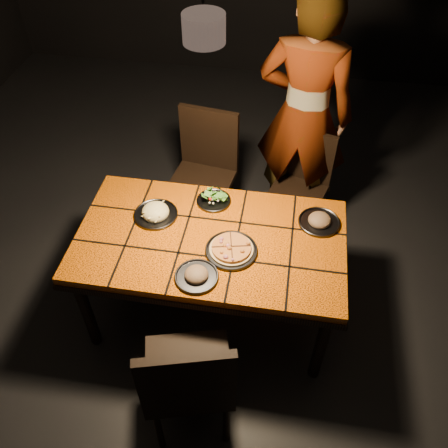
% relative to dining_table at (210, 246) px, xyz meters
% --- Properties ---
extents(room_shell, '(6.04, 7.04, 3.08)m').
position_rel_dining_table_xyz_m(room_shell, '(0.00, 0.00, 0.83)').
color(room_shell, black).
rests_on(room_shell, ground).
extents(dining_table, '(1.62, 0.92, 0.75)m').
position_rel_dining_table_xyz_m(dining_table, '(0.00, 0.00, 0.00)').
color(dining_table, '#DA5F06').
rests_on(dining_table, ground).
extents(chair_near, '(0.56, 0.56, 1.00)m').
position_rel_dining_table_xyz_m(chair_near, '(0.04, -0.82, -0.10)').
color(chair_near, black).
rests_on(chair_near, ground).
extents(chair_far_left, '(0.51, 0.51, 1.00)m').
position_rel_dining_table_xyz_m(chair_far_left, '(-0.21, 0.88, -0.10)').
color(chair_far_left, black).
rests_on(chair_far_left, ground).
extents(chair_far_right, '(0.49, 0.49, 0.87)m').
position_rel_dining_table_xyz_m(chair_far_right, '(0.53, 0.93, -0.17)').
color(chair_far_right, black).
rests_on(chair_far_right, ground).
extents(diner, '(0.75, 0.55, 1.89)m').
position_rel_dining_table_xyz_m(diner, '(0.48, 1.09, 0.28)').
color(diner, brown).
rests_on(diner, ground).
extents(pendant_lamp, '(0.18, 0.18, 1.06)m').
position_rel_dining_table_xyz_m(pendant_lamp, '(0.00, 0.00, 1.35)').
color(pendant_lamp, black).
rests_on(pendant_lamp, room_shell).
extents(plate_pizza, '(0.30, 0.30, 0.04)m').
position_rel_dining_table_xyz_m(plate_pizza, '(0.14, -0.09, 0.10)').
color(plate_pizza, '#39393E').
rests_on(plate_pizza, dining_table).
extents(plate_pasta, '(0.27, 0.27, 0.09)m').
position_rel_dining_table_xyz_m(plate_pasta, '(-0.37, 0.13, 0.10)').
color(plate_pasta, '#39393E').
rests_on(plate_pasta, dining_table).
extents(plate_salad, '(0.22, 0.22, 0.07)m').
position_rel_dining_table_xyz_m(plate_salad, '(-0.03, 0.31, 0.10)').
color(plate_salad, '#39393E').
rests_on(plate_salad, dining_table).
extents(plate_mushroom_a, '(0.24, 0.24, 0.08)m').
position_rel_dining_table_xyz_m(plate_mushroom_a, '(-0.02, -0.31, 0.10)').
color(plate_mushroom_a, '#39393E').
rests_on(plate_mushroom_a, dining_table).
extents(plate_mushroom_b, '(0.26, 0.26, 0.08)m').
position_rel_dining_table_xyz_m(plate_mushroom_b, '(0.64, 0.22, 0.10)').
color(plate_mushroom_b, '#39393E').
rests_on(plate_mushroom_b, dining_table).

